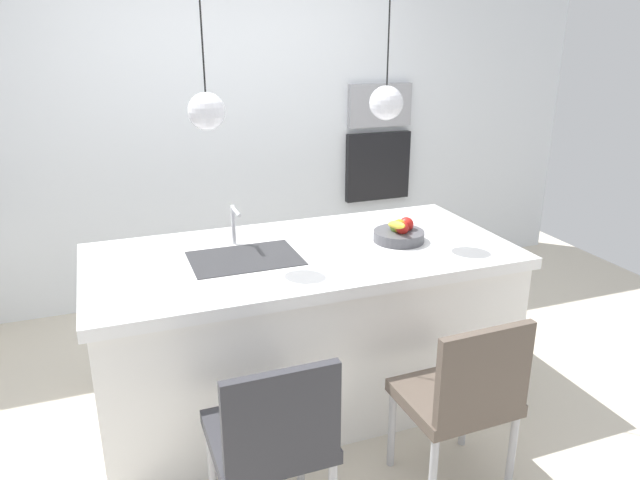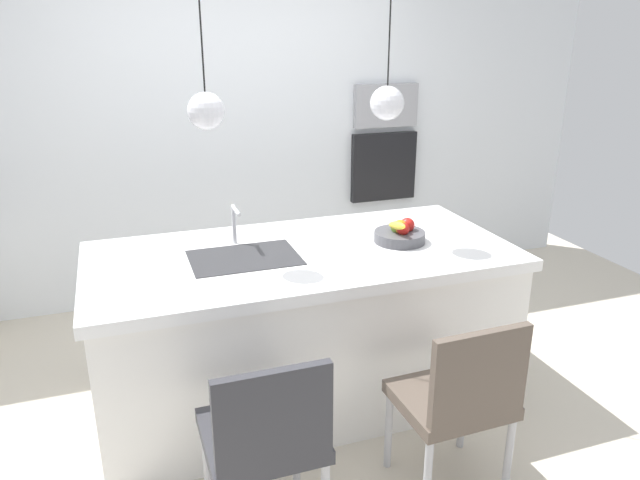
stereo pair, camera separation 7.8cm
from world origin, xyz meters
The scene contains 12 objects.
floor centered at (0.00, 0.00, 0.00)m, with size 6.60×6.60×0.00m, color beige.
back_wall centered at (0.00, 1.65, 1.30)m, with size 6.00×0.10×2.60m, color white.
kitchen_island centered at (0.00, 0.00, 0.45)m, with size 2.26×1.08×0.89m.
sink_basin centered at (-0.32, 0.00, 0.89)m, with size 0.56×0.40×0.02m, color #2D2D30.
faucet centered at (-0.32, 0.21, 1.03)m, with size 0.02×0.17×0.22m.
fruit_bowl centered at (0.56, -0.04, 0.94)m, with size 0.28×0.28×0.15m.
microwave centered at (1.20, 1.58, 1.43)m, with size 0.54×0.08×0.34m, color #9E9EA3.
oven centered at (1.20, 1.58, 0.93)m, with size 0.56×0.08×0.56m, color black.
chair_near centered at (-0.46, -0.96, 0.51)m, with size 0.47×0.46×0.89m.
chair_middle centered at (0.41, -0.96, 0.50)m, with size 0.49×0.44×0.88m.
pendant_light_left centered at (-0.47, 0.00, 1.66)m, with size 0.18×0.18×0.78m.
pendant_light_right centered at (0.47, 0.00, 1.66)m, with size 0.18×0.18×0.78m.
Camera 1 is at (-0.98, -2.87, 2.03)m, focal length 33.86 mm.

